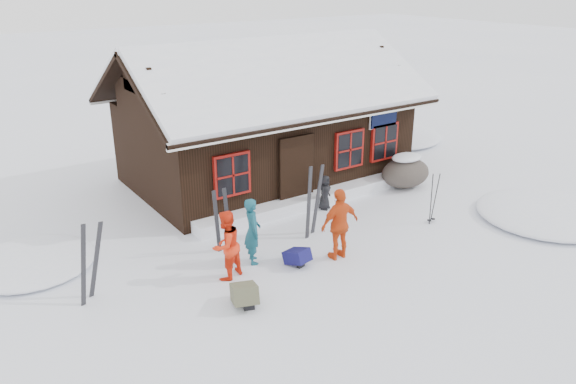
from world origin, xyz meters
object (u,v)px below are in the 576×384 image
at_px(skier_crouched, 325,192).
at_px(boulder, 405,172).
at_px(ski_pair_left, 90,263).
at_px(backpack_blue, 297,259).
at_px(skier_orange_right, 340,224).
at_px(backpack_olive, 244,297).
at_px(skier_teal, 252,231).
at_px(skier_orange_left, 226,245).
at_px(ski_poles, 433,199).

bearing_deg(skier_crouched, boulder, -30.08).
height_order(ski_pair_left, backpack_blue, ski_pair_left).
bearing_deg(backpack_blue, skier_crouched, 29.55).
xyz_separation_m(boulder, backpack_blue, (-5.62, -2.19, -0.33)).
height_order(skier_orange_right, backpack_olive, skier_orange_right).
bearing_deg(skier_orange_right, skier_teal, -26.53).
distance_m(ski_pair_left, backpack_olive, 3.15).
height_order(skier_crouched, ski_pair_left, ski_pair_left).
xyz_separation_m(skier_teal, skier_orange_left, (-0.83, -0.29, -0.00)).
bearing_deg(ski_pair_left, backpack_olive, -55.46).
bearing_deg(boulder, skier_teal, -166.74).
height_order(skier_teal, boulder, skier_teal).
height_order(ski_poles, backpack_olive, ski_poles).
bearing_deg(backpack_olive, skier_orange_left, 98.04).
xyz_separation_m(skier_orange_left, backpack_olive, (-0.25, -1.16, -0.60)).
height_order(skier_teal, backpack_olive, skier_teal).
relative_size(boulder, backpack_blue, 2.99).
distance_m(skier_teal, backpack_blue, 1.19).
xyz_separation_m(skier_orange_right, boulder, (4.63, 2.45, -0.37)).
relative_size(skier_orange_left, backpack_olive, 2.38).
bearing_deg(backpack_olive, backpack_blue, 42.72).
xyz_separation_m(skier_orange_left, ski_poles, (5.83, -0.52, -0.11)).
bearing_deg(skier_crouched, skier_orange_left, 174.10).
height_order(skier_orange_left, boulder, skier_orange_left).
bearing_deg(skier_teal, backpack_blue, -112.84).
relative_size(ski_pair_left, backpack_blue, 3.09).
bearing_deg(backpack_olive, skier_teal, 73.48).
bearing_deg(skier_orange_left, skier_teal, 179.94).
bearing_deg(boulder, skier_orange_left, -166.02).
bearing_deg(skier_orange_left, skier_orange_right, 146.24).
bearing_deg(ski_poles, skier_crouched, 127.06).
distance_m(boulder, ski_pair_left, 9.87).
distance_m(ski_poles, backpack_blue, 4.29).
bearing_deg(backpack_olive, skier_crouched, 54.54).
bearing_deg(skier_orange_right, backpack_olive, 12.26).
distance_m(skier_teal, skier_crouched, 3.59).
xyz_separation_m(skier_crouched, ski_poles, (1.76, -2.33, 0.17)).
distance_m(boulder, backpack_blue, 6.05).
height_order(skier_crouched, backpack_blue, skier_crouched).
xyz_separation_m(skier_orange_right, ski_poles, (3.26, 0.14, -0.19)).
bearing_deg(skier_orange_left, ski_poles, 155.54).
height_order(skier_orange_right, ski_poles, skier_orange_right).
relative_size(skier_teal, ski_poles, 1.11).
distance_m(skier_teal, skier_orange_right, 1.98).
bearing_deg(skier_teal, skier_orange_right, -98.37).
distance_m(skier_teal, backpack_olive, 1.91).
bearing_deg(skier_orange_right, skier_crouched, -119.30).
distance_m(boulder, ski_poles, 2.69).
relative_size(skier_orange_right, ski_pair_left, 1.02).
bearing_deg(skier_orange_right, boulder, -149.95).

